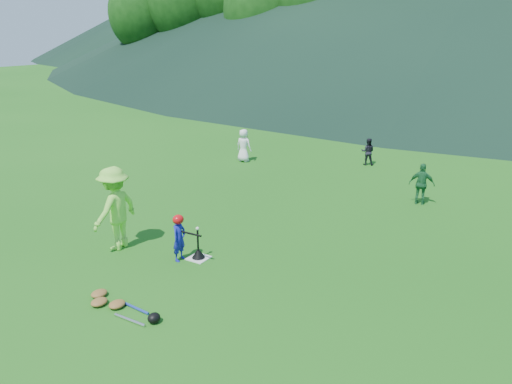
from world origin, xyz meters
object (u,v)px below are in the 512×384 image
at_px(adult_coach, 115,208).
at_px(equipment_pile, 117,304).
at_px(batting_tee, 198,253).
at_px(home_plate, 199,258).
at_px(fielder_a, 244,145).
at_px(fielder_b, 368,152).
at_px(batter_child, 179,238).
at_px(fielder_c, 422,184).

relative_size(adult_coach, equipment_pile, 1.11).
bearing_deg(batting_tee, home_plate, 0.00).
bearing_deg(fielder_a, fielder_b, -156.11).
height_order(adult_coach, fielder_a, adult_coach).
bearing_deg(adult_coach, batter_child, 95.31).
height_order(adult_coach, batting_tee, adult_coach).
height_order(adult_coach, fielder_b, adult_coach).
bearing_deg(adult_coach, home_plate, 101.48).
relative_size(home_plate, fielder_c, 0.36).
relative_size(fielder_a, batting_tee, 1.88).
bearing_deg(fielder_a, adult_coach, 101.18).
bearing_deg(fielder_a, equipment_pile, 109.05).
distance_m(batting_tee, equipment_pile, 2.49).
bearing_deg(equipment_pile, batter_child, 97.96).
bearing_deg(home_plate, fielder_b, 87.53).
xyz_separation_m(home_plate, batter_child, (-0.31, -0.27, 0.52)).
distance_m(fielder_a, batting_tee, 8.82).
relative_size(home_plate, equipment_pile, 0.25).
distance_m(batter_child, fielder_c, 7.63).
xyz_separation_m(home_plate, fielder_b, (0.43, 9.95, 0.51)).
distance_m(fielder_c, equipment_pile, 9.54).
height_order(fielder_b, batting_tee, fielder_b).
bearing_deg(batting_tee, equipment_pile, -90.08).
height_order(home_plate, batter_child, batter_child).
xyz_separation_m(fielder_b, equipment_pile, (-0.43, -12.43, -0.45)).
relative_size(batting_tee, equipment_pile, 0.38).
height_order(fielder_a, fielder_b, fielder_a).
xyz_separation_m(batter_child, fielder_c, (3.65, 6.71, 0.09)).
relative_size(adult_coach, fielder_a, 1.56).
relative_size(adult_coach, fielder_b, 1.93).
height_order(fielder_b, equipment_pile, fielder_b).
height_order(home_plate, equipment_pile, equipment_pile).
relative_size(batter_child, adult_coach, 0.53).
distance_m(fielder_c, batting_tee, 7.26).
relative_size(batter_child, fielder_a, 0.83).
distance_m(fielder_a, fielder_c, 7.38).
bearing_deg(fielder_b, batter_child, 68.98).
bearing_deg(batter_child, fielder_b, -8.12).
bearing_deg(home_plate, fielder_a, 116.30).
height_order(home_plate, batting_tee, batting_tee).
distance_m(fielder_a, equipment_pile, 11.10).
bearing_deg(batting_tee, adult_coach, -165.03).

